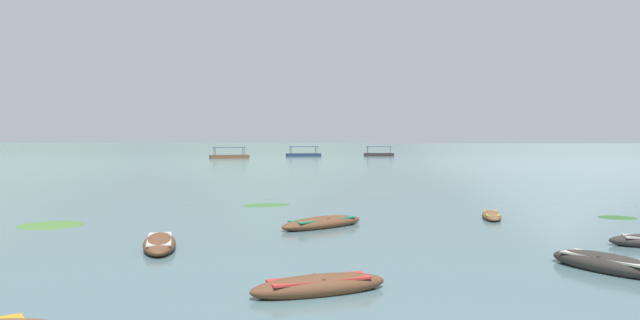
% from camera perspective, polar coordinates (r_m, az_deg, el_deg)
% --- Properties ---
extents(ground_plane, '(6000.00, 6000.00, 0.00)m').
position_cam_1_polar(ground_plane, '(1506.65, -3.61, 1.71)').
color(ground_plane, slate).
extents(mountain_1, '(1638.30, 1638.30, 427.73)m').
position_cam_1_polar(mountain_1, '(2880.44, -28.43, 5.82)').
color(mountain_1, '#56665B').
rests_on(mountain_1, ground).
extents(mountain_2, '(1127.17, 1127.17, 371.20)m').
position_cam_1_polar(mountain_2, '(2295.71, -5.68, 6.39)').
color(mountain_2, '#56665B').
rests_on(mountain_2, ground).
extents(mountain_3, '(1403.16, 1403.16, 456.23)m').
position_cam_1_polar(mountain_3, '(2666.70, 22.31, 6.55)').
color(mountain_3, slate).
rests_on(mountain_3, ground).
extents(rowboat_0, '(1.72, 3.86, 0.53)m').
position_cam_1_polar(rowboat_0, '(20.38, -15.41, -7.87)').
color(rowboat_0, brown).
rests_on(rowboat_0, ground).
extents(rowboat_3, '(2.50, 3.45, 0.61)m').
position_cam_1_polar(rowboat_3, '(18.18, 26.18, -9.09)').
color(rowboat_3, '#2D2826').
rests_on(rowboat_3, ground).
extents(rowboat_5, '(3.51, 1.94, 0.56)m').
position_cam_1_polar(rowboat_5, '(14.04, -0.07, -12.20)').
color(rowboat_5, brown).
rests_on(rowboat_5, ground).
extents(rowboat_7, '(1.68, 3.26, 0.39)m').
position_cam_1_polar(rowboat_7, '(28.38, 16.43, -5.22)').
color(rowboat_7, brown).
rests_on(rowboat_7, ground).
extents(rowboat_8, '(4.07, 3.50, 0.56)m').
position_cam_1_polar(rowboat_8, '(24.43, 0.24, -6.16)').
color(rowboat_8, brown).
rests_on(rowboat_8, ground).
extents(ferry_0, '(8.39, 4.48, 2.54)m').
position_cam_1_polar(ferry_0, '(122.77, -8.85, 0.37)').
color(ferry_0, brown).
rests_on(ferry_0, ground).
extents(ferry_1, '(7.54, 3.97, 2.54)m').
position_cam_1_polar(ferry_1, '(140.51, 5.78, 0.57)').
color(ferry_1, '#2D2826').
rests_on(ferry_1, ground).
extents(ferry_2, '(8.24, 3.71, 2.54)m').
position_cam_1_polar(ferry_2, '(136.48, -1.62, 0.54)').
color(ferry_2, navy).
rests_on(ferry_2, ground).
extents(weed_patch_0, '(2.06, 1.85, 0.14)m').
position_cam_1_polar(weed_patch_0, '(30.74, 27.05, -5.04)').
color(weed_patch_0, '#2D5628').
rests_on(weed_patch_0, ground).
extents(weed_patch_2, '(2.94, 2.17, 0.14)m').
position_cam_1_polar(weed_patch_2, '(32.80, -5.26, -4.43)').
color(weed_patch_2, '#38662D').
rests_on(weed_patch_2, ground).
extents(weed_patch_3, '(3.69, 3.69, 0.14)m').
position_cam_1_polar(weed_patch_3, '(27.48, -24.79, -5.81)').
color(weed_patch_3, '#477033').
rests_on(weed_patch_3, ground).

